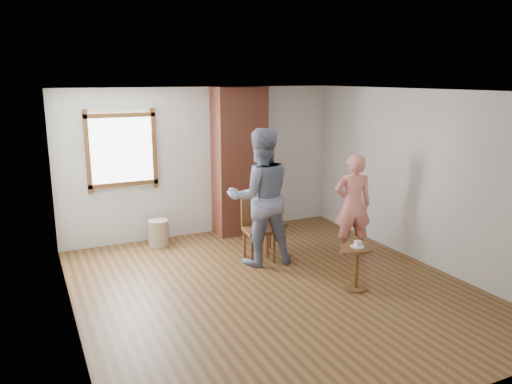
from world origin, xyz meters
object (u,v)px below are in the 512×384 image
Objects in this scene: dining_chair_left at (257,225)px; person_pink at (353,205)px; dining_chair_right at (266,220)px; man at (260,197)px; side_table at (357,261)px; stoneware_crock at (159,233)px.

person_pink is (1.43, -0.47, 0.27)m from dining_chair_left.
dining_chair_left reaches higher than dining_chair_right.
person_pink is at bearing 179.14° from man.
side_table is 1.44m from person_pink.
side_table is 0.29× the size of man.
man is at bearing -95.26° from dining_chair_left.
man is (-0.30, -0.43, 0.51)m from dining_chair_right.
dining_chair_right is at bearing 102.26° from side_table.
man reaches higher than dining_chair_right.
person_pink is (0.76, 1.15, 0.41)m from side_table.
dining_chair_right is 0.73m from man.
person_pink is at bearing 56.66° from side_table.
stoneware_crock is 1.84m from dining_chair_right.
side_table is (0.41, -1.87, -0.12)m from dining_chair_right.
dining_chair_right is (1.50, -1.02, 0.30)m from stoneware_crock.
side_table is (1.91, -2.89, 0.18)m from stoneware_crock.
dining_chair_left is 0.52m from man.
dining_chair_right is at bearing -12.51° from person_pink.
dining_chair_left is at bearing 0.88° from person_pink.
person_pink is (2.67, -1.73, 0.59)m from stoneware_crock.
dining_chair_left is 0.46× the size of man.
dining_chair_left is at bearing -91.66° from man.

